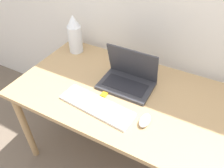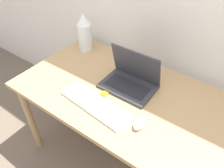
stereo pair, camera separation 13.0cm
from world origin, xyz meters
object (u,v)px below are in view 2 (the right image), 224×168
Objects in this scene: keyboard at (95,104)px; mp3_player at (105,93)px; mouse at (140,124)px; vase at (84,32)px; laptop at (131,79)px.

keyboard is 0.12m from mp3_player.
mouse is 0.34× the size of vase.
laptop is at bearing 61.56° from mp3_player.
mp3_player is at bearing 95.36° from keyboard.
keyboard is 0.67m from vase.
mouse is at bearing -49.27° from laptop.
mouse reaches higher than keyboard.
vase is (-0.76, 0.43, 0.13)m from mouse.
laptop is 3.35× the size of mouse.
laptop is 0.58m from vase.
mouse is at bearing 4.34° from keyboard.
vase reaches higher than mouse.
laptop is 0.72× the size of keyboard.
vase is at bearing 143.46° from mp3_player.
keyboard reaches higher than mp3_player.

